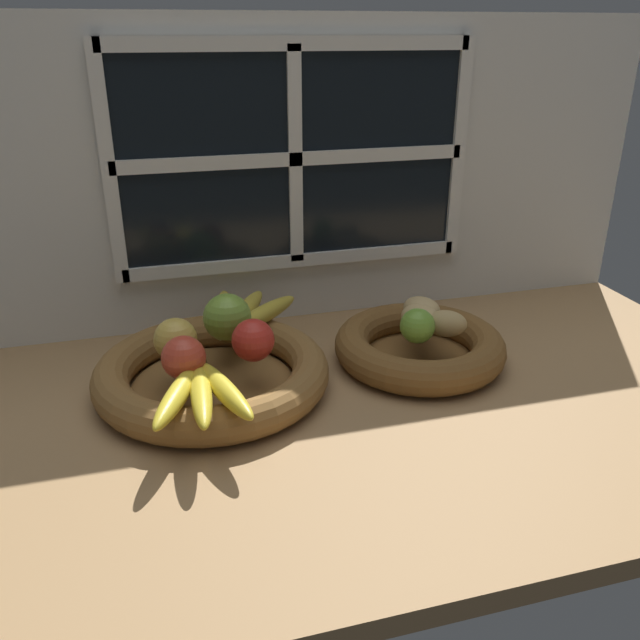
% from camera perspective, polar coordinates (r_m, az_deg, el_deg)
% --- Properties ---
extents(ground_plane, '(1.40, 0.90, 0.03)m').
position_cam_1_polar(ground_plane, '(1.06, 1.59, -6.29)').
color(ground_plane, '#9E774C').
extents(back_wall, '(1.40, 0.05, 0.55)m').
position_cam_1_polar(back_wall, '(1.23, -2.41, 12.59)').
color(back_wall, silver).
rests_on(back_wall, ground_plane).
extents(fruit_bowl_left, '(0.37, 0.37, 0.06)m').
position_cam_1_polar(fruit_bowl_left, '(1.04, -9.36, -4.61)').
color(fruit_bowl_left, brown).
rests_on(fruit_bowl_left, ground_plane).
extents(fruit_bowl_right, '(0.29, 0.29, 0.06)m').
position_cam_1_polar(fruit_bowl_right, '(1.13, 8.64, -2.31)').
color(fruit_bowl_right, brown).
rests_on(fruit_bowl_right, ground_plane).
extents(apple_red_front, '(0.06, 0.06, 0.06)m').
position_cam_1_polar(apple_red_front, '(0.96, -11.78, -3.23)').
color(apple_red_front, '#CC422D').
rests_on(apple_red_front, fruit_bowl_left).
extents(apple_green_back, '(0.08, 0.08, 0.08)m').
position_cam_1_polar(apple_green_back, '(1.06, -8.08, 0.22)').
color(apple_green_back, '#7AA338').
rests_on(apple_green_back, fruit_bowl_left).
extents(apple_red_right, '(0.07, 0.07, 0.07)m').
position_cam_1_polar(apple_red_right, '(1.00, -5.85, -1.76)').
color(apple_red_right, red).
rests_on(apple_red_right, fruit_bowl_left).
extents(apple_golden_left, '(0.07, 0.07, 0.07)m').
position_cam_1_polar(apple_golden_left, '(1.02, -12.46, -1.66)').
color(apple_golden_left, gold).
rests_on(apple_golden_left, fruit_bowl_left).
extents(banana_bunch_front, '(0.15, 0.19, 0.03)m').
position_cam_1_polar(banana_bunch_front, '(0.91, -10.33, -6.08)').
color(banana_bunch_front, gold).
rests_on(banana_bunch_front, fruit_bowl_left).
extents(banana_bunch_back, '(0.17, 0.20, 0.03)m').
position_cam_1_polar(banana_bunch_back, '(1.14, -6.69, 0.56)').
color(banana_bunch_back, gold).
rests_on(banana_bunch_back, fruit_bowl_left).
extents(potato_large, '(0.08, 0.09, 0.04)m').
position_cam_1_polar(potato_large, '(1.11, 8.81, 0.15)').
color(potato_large, tan).
rests_on(potato_large, fruit_bowl_right).
extents(potato_small, '(0.08, 0.07, 0.04)m').
position_cam_1_polar(potato_small, '(1.09, 10.89, -0.30)').
color(potato_small, tan).
rests_on(potato_small, fruit_bowl_right).
extents(potato_back, '(0.08, 0.09, 0.04)m').
position_cam_1_polar(potato_back, '(1.15, 8.84, 0.97)').
color(potato_back, tan).
rests_on(potato_back, fruit_bowl_right).
extents(lime_near, '(0.06, 0.06, 0.06)m').
position_cam_1_polar(lime_near, '(1.06, 8.42, -0.45)').
color(lime_near, '#6B9E33').
rests_on(lime_near, fruit_bowl_right).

